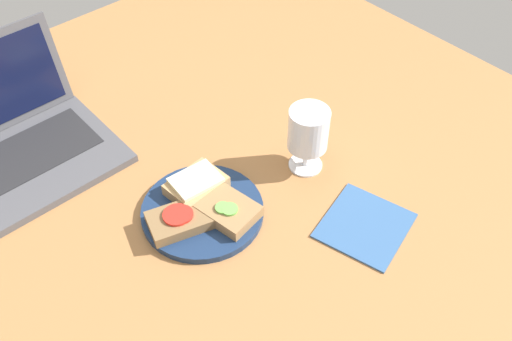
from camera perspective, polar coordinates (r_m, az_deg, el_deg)
name	(u,v)px	position (r cm, az deg, el deg)	size (l,w,h in cm)	color
wooden_table	(227,179)	(112.41, -2.88, -0.86)	(140.00, 140.00, 3.00)	#9E6B3D
plate	(203,211)	(104.47, -5.37, -4.07)	(22.31, 22.31, 1.44)	navy
sandwich_with_tomato	(182,219)	(101.21, -7.44, -4.82)	(13.31, 10.20, 2.70)	brown
sandwich_with_cucumber	(227,209)	(101.93, -2.94, -3.90)	(9.44, 11.93, 2.78)	#937047
sandwich_with_cheese	(196,185)	(105.87, -5.99, -1.42)	(10.84, 8.53, 3.14)	#A88456
wine_glass	(308,132)	(107.00, 5.24, 3.82)	(7.71, 7.71, 13.83)	white
laptop	(22,139)	(121.52, -22.38, 2.93)	(31.18, 28.60, 21.05)	#4C4C51
napkin	(365,225)	(104.45, 10.83, -5.42)	(14.93, 14.16, 0.40)	#33598C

